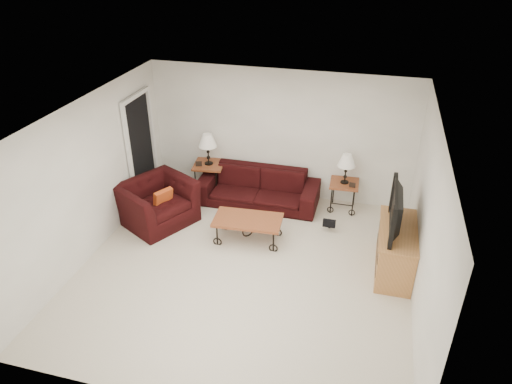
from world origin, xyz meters
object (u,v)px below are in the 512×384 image
at_px(lamp_right, 346,169).
at_px(armchair, 157,203).
at_px(side_table_right, 343,196).
at_px(tv_stand, 396,250).
at_px(side_table_left, 210,178).
at_px(television, 401,210).
at_px(lamp_left, 208,149).
at_px(coffee_table, 248,229).
at_px(backpack, 330,218).
at_px(sofa, 258,188).

xyz_separation_m(lamp_right, armchair, (-3.16, -1.28, -0.46)).
relative_size(side_table_right, tv_stand, 0.45).
distance_m(side_table_left, side_table_right, 2.64).
height_order(side_table_right, television, television).
height_order(lamp_right, armchair, lamp_right).
distance_m(side_table_left, television, 3.99).
bearing_deg(side_table_left, lamp_left, 0.00).
height_order(coffee_table, backpack, backpack).
height_order(side_table_right, backpack, side_table_right).
height_order(lamp_left, coffee_table, lamp_left).
relative_size(lamp_right, television, 0.50).
relative_size(side_table_left, side_table_right, 1.10).
height_order(sofa, side_table_right, sofa).
bearing_deg(backpack, lamp_right, 54.38).
bearing_deg(television, armchair, -94.93).
xyz_separation_m(sofa, side_table_right, (1.59, 0.18, -0.05)).
distance_m(lamp_left, lamp_right, 2.64).
bearing_deg(tv_stand, lamp_right, 120.05).
relative_size(sofa, side_table_left, 3.66).
xyz_separation_m(coffee_table, backpack, (1.30, 0.71, 0.01)).
bearing_deg(backpack, television, -64.26).
bearing_deg(backpack, tv_stand, -63.74).
bearing_deg(lamp_right, side_table_left, 180.00).
bearing_deg(side_table_right, lamp_left, 180.00).
bearing_deg(side_table_left, sofa, -9.76).
height_order(coffee_table, tv_stand, tv_stand).
relative_size(armchair, backpack, 2.73).
height_order(side_table_left, armchair, armchair).
relative_size(lamp_left, backpack, 1.42).
relative_size(lamp_right, armchair, 0.47).
bearing_deg(lamp_right, armchair, -158.03).
bearing_deg(side_table_left, lamp_right, 0.00).
height_order(sofa, coffee_table, sofa).
xyz_separation_m(lamp_left, coffee_table, (1.19, -1.43, -0.72)).
height_order(tv_stand, television, television).
relative_size(coffee_table, backpack, 2.58).
relative_size(tv_stand, backpack, 2.87).
relative_size(sofa, lamp_left, 3.66).
height_order(sofa, television, television).
relative_size(coffee_table, armchair, 0.94).
relative_size(side_table_right, backpack, 1.29).
distance_m(sofa, armchair, 1.92).
height_order(sofa, armchair, armchair).
bearing_deg(side_table_left, backpack, -16.16).
distance_m(side_table_left, lamp_right, 2.69).
height_order(lamp_left, backpack, lamp_left).
bearing_deg(armchair, backpack, -50.60).
xyz_separation_m(sofa, armchair, (-1.57, -1.10, 0.06)).
distance_m(side_table_left, backpack, 2.59).
xyz_separation_m(armchair, tv_stand, (4.11, -0.35, -0.01)).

